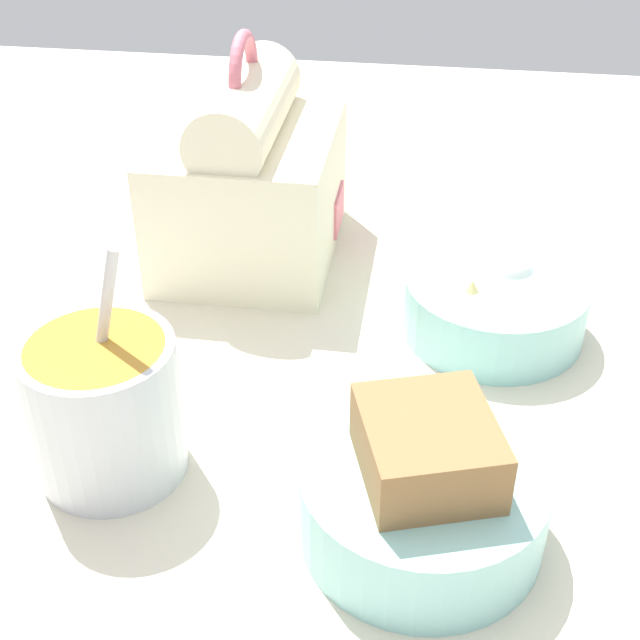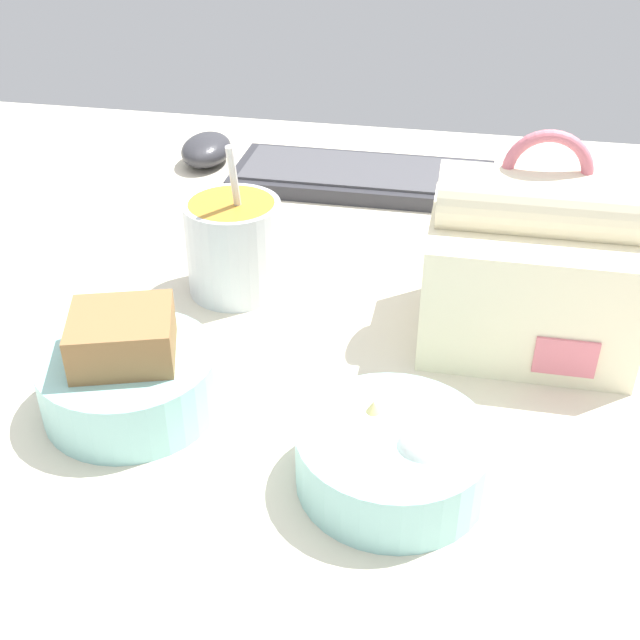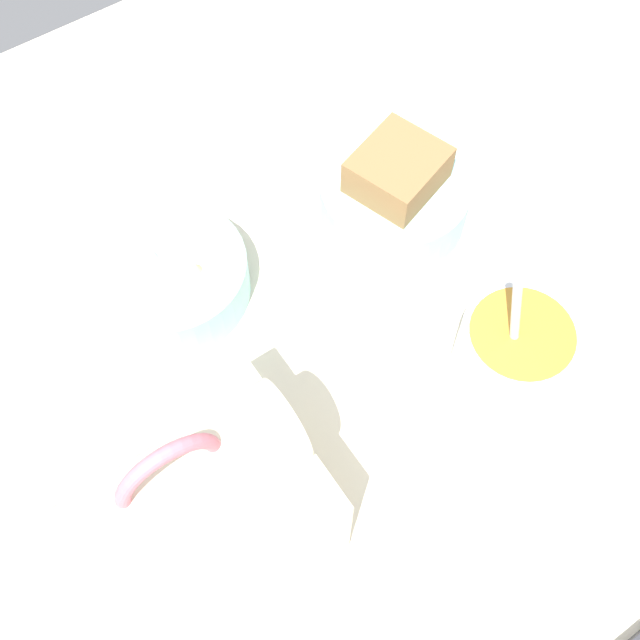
{
  "view_description": "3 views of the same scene",
  "coord_description": "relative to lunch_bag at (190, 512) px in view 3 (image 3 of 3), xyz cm",
  "views": [
    {
      "loc": [
        -48.74,
        -12.82,
        41.37
      ],
      "look_at": [
        0.92,
        -5.57,
        7.0
      ],
      "focal_mm": 50.0,
      "sensor_mm": 36.0,
      "label": 1
    },
    {
      "loc": [
        11.57,
        -59.64,
        43.01
      ],
      "look_at": [
        0.92,
        -5.57,
        7.0
      ],
      "focal_mm": 45.0,
      "sensor_mm": 36.0,
      "label": 2
    },
    {
      "loc": [
        18.76,
        20.52,
        64.94
      ],
      "look_at": [
        0.92,
        -5.57,
        7.0
      ],
      "focal_mm": 45.0,
      "sensor_mm": 36.0,
      "label": 3
    }
  ],
  "objects": [
    {
      "name": "soup_cup",
      "position": [
        -27.59,
        3.06,
        -2.22
      ],
      "size": [
        9.25,
        9.25,
        15.59
      ],
      "color": "silver",
      "rests_on": "desk_surface"
    },
    {
      "name": "bento_bowl_snacks",
      "position": [
        -9.31,
        -20.59,
        -4.63
      ],
      "size": [
        13.62,
        13.62,
        5.96
      ],
      "color": "#93D1CC",
      "rests_on": "desk_surface"
    },
    {
      "name": "lunch_bag",
      "position": [
        0.0,
        0.0,
        0.0
      ],
      "size": [
        17.79,
        14.49,
        19.37
      ],
      "color": "#EFE5C1",
      "rests_on": "desk_surface"
    },
    {
      "name": "desk_surface",
      "position": [
        -17.79,
        -2.9,
        -8.12
      ],
      "size": [
        140.0,
        110.0,
        2.0
      ],
      "color": "beige",
      "rests_on": "ground"
    },
    {
      "name": "bento_bowl_sandwich",
      "position": [
        -30.6,
        -16.29,
        -3.88
      ],
      "size": [
        13.91,
        13.91,
        8.68
      ],
      "color": "#93D1CC",
      "rests_on": "desk_surface"
    }
  ]
}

